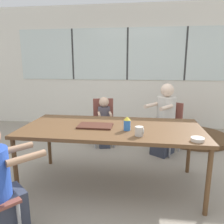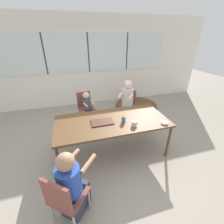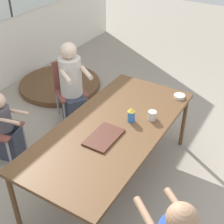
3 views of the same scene
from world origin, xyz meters
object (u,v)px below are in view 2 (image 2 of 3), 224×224
Objects in this scene: chair_for_toddler at (85,105)px; bowl_white_shallow at (165,123)px; person_toddler at (88,109)px; person_woman_green_shirt at (72,187)px; sippy_cup at (124,118)px; chair_for_woman_green_shirt at (64,197)px; person_man_blue_shirt at (127,104)px; folded_table_stack at (136,105)px; chair_for_man_blue_shirt at (128,103)px; coffee_mug at (134,123)px.

chair_for_toddler reaches higher than bowl_white_shallow.
person_toddler is 7.06× the size of bowl_white_shallow.
person_woman_green_shirt is 6.62× the size of sippy_cup.
chair_for_woman_green_shirt is 0.17m from person_woman_green_shirt.
chair_for_woman_green_shirt is at bearing 87.40° from person_man_blue_shirt.
sippy_cup is at bearing 81.59° from chair_for_woman_green_shirt.
sippy_cup reaches higher than folded_table_stack.
person_man_blue_shirt is (1.67, 2.24, 0.04)m from chair_for_woman_green_shirt.
sippy_cup is at bearing 159.64° from bowl_white_shallow.
person_woman_green_shirt reaches higher than bowl_white_shallow.
chair_for_toddler is 2.22m from bowl_white_shallow.
person_woman_green_shirt reaches higher than chair_for_man_blue_shirt.
bowl_white_shallow is 0.09× the size of folded_table_stack.
person_woman_green_shirt is at bearing 63.63° from person_toddler.
person_toddler is 2.09m from bowl_white_shallow.
chair_for_man_blue_shirt is 0.17m from person_man_blue_shirt.
person_toddler reaches higher than coffee_mug.
coffee_mug is (0.64, -1.58, 0.38)m from person_toddler.
folded_table_stack is at bearing 91.61° from person_woman_green_shirt.
coffee_mug reaches higher than folded_table_stack.
chair_for_woman_green_shirt is 0.72× the size of person_man_blue_shirt.
chair_for_toddler is 1.68m from sippy_cup.
sippy_cup is (-0.55, -1.21, 0.30)m from person_man_blue_shirt.
chair_for_woman_green_shirt is 0.61× the size of folded_table_stack.
sippy_cup reaches higher than chair_for_woman_green_shirt.
person_woman_green_shirt is at bearing 87.55° from person_man_blue_shirt.
person_woman_green_shirt is (-1.66, -2.24, -0.02)m from chair_for_man_blue_shirt.
person_man_blue_shirt is at bearing 148.53° from chair_for_toddler.
chair_for_woman_green_shirt is at bearing -157.34° from bowl_white_shallow.
person_toddler is 1.75m from coffee_mug.
chair_for_man_blue_shirt is at bearing -130.54° from folded_table_stack.
sippy_cup is at bearing 98.63° from chair_for_man_blue_shirt.
sippy_cup is (-0.14, 0.18, 0.03)m from coffee_mug.
chair_for_woman_green_shirt is at bearing 61.94° from person_toddler.
chair_for_man_blue_shirt is at bearing 92.45° from chair_for_woman_green_shirt.
folded_table_stack is at bearing 63.76° from coffee_mug.
person_toddler is at bearing -160.14° from folded_table_stack.
person_woman_green_shirt is at bearing -147.99° from coffee_mug.
folded_table_stack is (2.24, 2.93, -0.44)m from person_woman_green_shirt.
coffee_mug reaches higher than chair_for_toddler.
sippy_cup is at bearing 128.84° from coffee_mug.
person_woman_green_shirt is (0.10, 0.13, -0.02)m from chair_for_woman_green_shirt.
chair_for_toddler is at bearing -165.07° from folded_table_stack.
folded_table_stack is at bearing 91.54° from chair_for_woman_green_shirt.
person_man_blue_shirt is at bearing 73.53° from coffee_mug.
chair_for_woman_green_shirt is at bearing 87.55° from chair_for_man_blue_shirt.
person_man_blue_shirt is 12.01× the size of coffee_mug.
bowl_white_shallow is (1.21, -1.67, 0.35)m from person_toddler.
coffee_mug is 0.23m from sippy_cup.
chair_for_man_blue_shirt is 1.01m from folded_table_stack.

